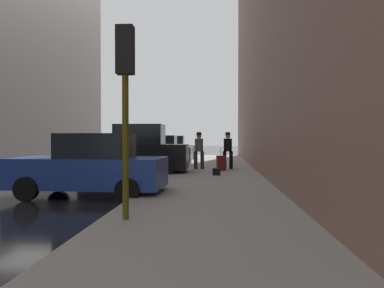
{
  "coord_description": "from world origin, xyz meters",
  "views": [
    {
      "loc": [
        6.21,
        -12.33,
        1.68
      ],
      "look_at": [
        5.15,
        3.39,
        1.4
      ],
      "focal_mm": 35.0,
      "sensor_mm": 36.0,
      "label": 1
    }
  ],
  "objects": [
    {
      "name": "parked_blue_sedan",
      "position": [
        2.65,
        -1.99,
        0.85
      ],
      "size": [
        4.27,
        2.19,
        1.79
      ],
      "color": "navy",
      "rests_on": "ground_plane"
    },
    {
      "name": "parked_silver_sedan",
      "position": [
        2.65,
        15.14,
        0.85
      ],
      "size": [
        4.24,
        2.13,
        1.79
      ],
      "color": "#B7BABF",
      "rests_on": "ground_plane"
    },
    {
      "name": "rolling_suitcase",
      "position": [
        6.38,
        5.03,
        0.49
      ],
      "size": [
        0.43,
        0.6,
        1.04
      ],
      "color": "#591414",
      "rests_on": "sidewalk"
    },
    {
      "name": "pedestrian_with_fedora",
      "position": [
        6.72,
        5.83,
        1.14
      ],
      "size": [
        0.53,
        0.49,
        1.78
      ],
      "color": "black",
      "rests_on": "sidewalk"
    },
    {
      "name": "pedestrian_with_beanie",
      "position": [
        5.33,
        5.68,
        1.14
      ],
      "size": [
        0.52,
        0.44,
        1.78
      ],
      "color": "#333338",
      "rests_on": "sidewalk"
    },
    {
      "name": "sidewalk",
      "position": [
        6.0,
        0.0,
        0.07
      ],
      "size": [
        4.0,
        40.0,
        0.15
      ],
      "primitive_type": "cube",
      "color": "gray",
      "rests_on": "ground_plane"
    },
    {
      "name": "parked_black_suv",
      "position": [
        2.65,
        3.99,
        1.03
      ],
      "size": [
        4.62,
        2.1,
        2.25
      ],
      "color": "black",
      "rests_on": "ground_plane"
    },
    {
      "name": "parked_gray_coupe",
      "position": [
        2.65,
        9.77,
        0.85
      ],
      "size": [
        4.2,
        2.06,
        1.79
      ],
      "color": "slate",
      "rests_on": "ground_plane"
    },
    {
      "name": "ground_plane",
      "position": [
        0.0,
        0.0,
        0.0
      ],
      "size": [
        120.0,
        120.0,
        0.0
      ],
      "primitive_type": "plane",
      "color": "black"
    },
    {
      "name": "fire_hydrant",
      "position": [
        4.45,
        7.24,
        0.5
      ],
      "size": [
        0.42,
        0.22,
        0.7
      ],
      "color": "red",
      "rests_on": "sidewalk"
    },
    {
      "name": "duffel_bag",
      "position": [
        6.18,
        2.83,
        0.29
      ],
      "size": [
        0.32,
        0.44,
        0.28
      ],
      "color": "black",
      "rests_on": "sidewalk"
    },
    {
      "name": "traffic_light",
      "position": [
        4.5,
        -5.46,
        2.76
      ],
      "size": [
        0.32,
        0.32,
        3.6
      ],
      "color": "#514C0F",
      "rests_on": "sidewalk"
    }
  ]
}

